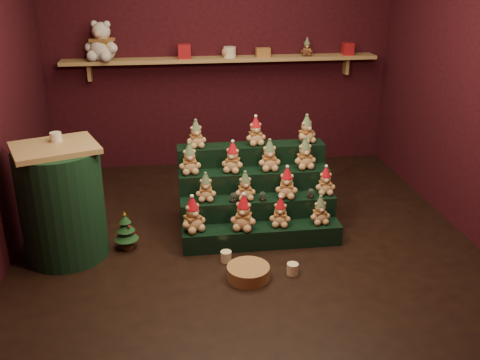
{
  "coord_description": "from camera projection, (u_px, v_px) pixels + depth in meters",
  "views": [
    {
      "loc": [
        -0.63,
        -4.28,
        2.31
      ],
      "look_at": [
        -0.01,
        0.25,
        0.46
      ],
      "focal_mm": 40.0,
      "sensor_mm": 36.0,
      "label": 1
    }
  ],
  "objects": [
    {
      "name": "teddy_0",
      "position": [
        193.0,
        214.0,
        4.55
      ],
      "size": [
        0.29,
        0.28,
        0.31
      ],
      "primitive_type": null,
      "rotation": [
        0.0,
        0.0,
        0.49
      ],
      "color": "tan",
      "rests_on": "riser_tier_front"
    },
    {
      "name": "gift_tin_red_b",
      "position": [
        348.0,
        49.0,
        6.24
      ],
      "size": [
        0.12,
        0.12,
        0.14
      ],
      "primitive_type": "cube",
      "color": "#B31B22",
      "rests_on": "back_shelf"
    },
    {
      "name": "teddy_7",
      "position": [
        325.0,
        181.0,
        4.84
      ],
      "size": [
        0.19,
        0.18,
        0.25
      ],
      "primitive_type": null,
      "rotation": [
        0.0,
        0.0,
        -0.08
      ],
      "color": "tan",
      "rests_on": "riser_tier_midfront"
    },
    {
      "name": "teddy_3",
      "position": [
        320.0,
        210.0,
        4.69
      ],
      "size": [
        0.19,
        0.18,
        0.25
      ],
      "primitive_type": null,
      "rotation": [
        0.0,
        0.0,
        0.08
      ],
      "color": "tan",
      "rests_on": "riser_tier_front"
    },
    {
      "name": "brown_bear",
      "position": [
        307.0,
        47.0,
        6.15
      ],
      "size": [
        0.16,
        0.15,
        0.2
      ],
      "primitive_type": null,
      "rotation": [
        0.0,
        0.0,
        -0.14
      ],
      "color": "#512B1B",
      "rests_on": "back_shelf"
    },
    {
      "name": "mini_christmas_tree",
      "position": [
        126.0,
        231.0,
        4.61
      ],
      "size": [
        0.21,
        0.21,
        0.36
      ],
      "rotation": [
        0.0,
        0.0,
        -0.43
      ],
      "color": "#412817",
      "rests_on": "ground"
    },
    {
      "name": "mug_left",
      "position": [
        226.0,
        256.0,
        4.46
      ],
      "size": [
        0.09,
        0.09,
        0.09
      ],
      "primitive_type": "cylinder",
      "color": "beige",
      "rests_on": "ground"
    },
    {
      "name": "snow_globe_c",
      "position": [
        311.0,
        193.0,
        4.78
      ],
      "size": [
        0.07,
        0.07,
        0.09
      ],
      "color": "black",
      "rests_on": "riser_tier_midfront"
    },
    {
      "name": "ground",
      "position": [
        245.0,
        237.0,
        4.87
      ],
      "size": [
        4.0,
        4.0,
        0.0
      ],
      "primitive_type": "plane",
      "color": "black",
      "rests_on": "ground"
    },
    {
      "name": "teddy_13",
      "position": [
        256.0,
        131.0,
        5.02
      ],
      "size": [
        0.21,
        0.19,
        0.26
      ],
      "primitive_type": null,
      "rotation": [
        0.0,
        0.0,
        0.12
      ],
      "color": "tan",
      "rests_on": "riser_tier_back"
    },
    {
      "name": "teddy_2",
      "position": [
        280.0,
        212.0,
        4.64
      ],
      "size": [
        0.22,
        0.21,
        0.26
      ],
      "primitive_type": null,
      "rotation": [
        0.0,
        0.0,
        -0.24
      ],
      "color": "tan",
      "rests_on": "riser_tier_front"
    },
    {
      "name": "back_shelf",
      "position": [
        222.0,
        60.0,
        6.11
      ],
      "size": [
        3.6,
        0.26,
        0.24
      ],
      "color": "tan",
      "rests_on": "ground"
    },
    {
      "name": "teddy_8",
      "position": [
        190.0,
        158.0,
        4.82
      ],
      "size": [
        0.21,
        0.19,
        0.28
      ],
      "primitive_type": null,
      "rotation": [
        0.0,
        0.0,
        0.06
      ],
      "color": "tan",
      "rests_on": "riser_tier_midback"
    },
    {
      "name": "table_ornament",
      "position": [
        56.0,
        137.0,
        4.29
      ],
      "size": [
        0.09,
        0.09,
        0.07
      ],
      "primitive_type": "cylinder",
      "color": "beige",
      "rests_on": "side_table"
    },
    {
      "name": "mug_right",
      "position": [
        293.0,
        269.0,
        4.27
      ],
      "size": [
        0.09,
        0.09,
        0.09
      ],
      "primitive_type": "cylinder",
      "color": "beige",
      "rests_on": "ground"
    },
    {
      "name": "riser_tier_back",
      "position": [
        251.0,
        180.0,
        5.2
      ],
      "size": [
        1.4,
        0.22,
        0.72
      ],
      "primitive_type": "cube",
      "color": "black",
      "rests_on": "ground"
    },
    {
      "name": "teddy_5",
      "position": [
        245.0,
        186.0,
        4.73
      ],
      "size": [
        0.19,
        0.18,
        0.26
      ],
      "primitive_type": null,
      "rotation": [
        0.0,
        0.0,
        0.06
      ],
      "color": "tan",
      "rests_on": "riser_tier_midfront"
    },
    {
      "name": "riser_tier_midfront",
      "position": [
        258.0,
        216.0,
        4.87
      ],
      "size": [
        1.4,
        0.22,
        0.36
      ],
      "primitive_type": "cube",
      "color": "black",
      "rests_on": "ground"
    },
    {
      "name": "gift_tin_red_a",
      "position": [
        184.0,
        51.0,
        5.99
      ],
      "size": [
        0.14,
        0.14,
        0.16
      ],
      "primitive_type": "cube",
      "color": "#B31B22",
      "rests_on": "back_shelf"
    },
    {
      "name": "teddy_12",
      "position": [
        196.0,
        134.0,
        4.95
      ],
      "size": [
        0.21,
        0.19,
        0.26
      ],
      "primitive_type": null,
      "rotation": [
        0.0,
        0.0,
        0.16
      ],
      "color": "tan",
      "rests_on": "riser_tier_back"
    },
    {
      "name": "gift_tin_cream",
      "position": [
        230.0,
        52.0,
        6.07
      ],
      "size": [
        0.14,
        0.14,
        0.12
      ],
      "primitive_type": "cylinder",
      "color": "beige",
      "rests_on": "back_shelf"
    },
    {
      "name": "scarf_gift_box",
      "position": [
        263.0,
        52.0,
        6.12
      ],
      "size": [
        0.16,
        0.1,
        0.1
      ],
      "primitive_type": "cube",
      "color": "#C7491C",
      "rests_on": "back_shelf"
    },
    {
      "name": "front_wall",
      "position": [
        310.0,
        177.0,
        2.47
      ],
      "size": [
        4.0,
        0.1,
        2.8
      ],
      "primitive_type": "cube",
      "color": "black",
      "rests_on": "ground"
    },
    {
      "name": "back_wall",
      "position": [
        220.0,
        48.0,
        6.23
      ],
      "size": [
        4.0,
        0.1,
        2.8
      ],
      "primitive_type": "cube",
      "color": "black",
      "rests_on": "ground"
    },
    {
      "name": "shelf_plush_ball",
      "position": [
        227.0,
        52.0,
        6.06
      ],
      "size": [
        0.12,
        0.12,
        0.12
      ],
      "primitive_type": "sphere",
      "color": "tan",
      "rests_on": "back_shelf"
    },
    {
      "name": "teddy_1",
      "position": [
        244.0,
        212.0,
        4.57
      ],
      "size": [
        0.28,
        0.26,
        0.31
      ],
      "primitive_type": null,
      "rotation": [
        0.0,
        0.0,
        -0.35
      ],
      "color": "tan",
      "rests_on": "riser_tier_front"
    },
    {
      "name": "teddy_9",
      "position": [
        233.0,
        157.0,
        4.86
      ],
      "size": [
        0.25,
        0.24,
        0.28
      ],
      "primitive_type": null,
      "rotation": [
        0.0,
        0.0,
        -0.41
      ],
      "color": "tan",
      "rests_on": "riser_tier_midback"
    },
    {
      "name": "white_bear",
      "position": [
        101.0,
        36.0,
        5.8
      ],
      "size": [
        0.48,
        0.45,
        0.53
      ],
      "primitive_type": null,
      "rotation": [
        0.0,
        0.0,
        -0.35
      ],
      "color": "silver",
      "rests_on": "back_shelf"
    },
    {
      "name": "riser_tier_midback",
      "position": [
        254.0,
        197.0,
        5.03
      ],
      "size": [
        1.4,
        0.22,
        0.54
      ],
      "primitive_type": "cube",
      "color": "black",
      "rests_on": "ground"
    },
    {
      "name": "teddy_11",
      "position": [
        305.0,
        153.0,
        4.95
      ],
      "size": [
        0.22,
        0.2,
        0.29
      ],
      "primitive_type": null,
      "rotation": [
        0.0,
        0.0,
        0.1
      ],
      "color": "tan",
      "rests_on": "riser_tier_midback"
    },
    {
      "name": "snow_globe_a",
      "position": [
        233.0,
        197.0,
        4.7
      ],
      "size": [
        0.07,
        0.07,
        0.09
      ],
      "color": "black",
      "rests_on": "riser_tier_midfront"
    },
    {
      "name": "side_table",
      "position": [
        62.0,
        202.0,
        4.4
      ],
      "size": [
        0.79,
        0.73,
        0.98
      ],
      "rotation": [
        0.0,
        0.0,
        0.36
      ],
      "color": "tan",
      "rests_on": "ground"
    },
    {
      "name": "teddy_4",
      "position": [
        206.0,
        187.0,
        4.71
      ],
      "size": [
        0.2,
        0.18,
        0.25
      ],
      "primitive_type": null,
      "rotation": [
        0.0,
        0.0,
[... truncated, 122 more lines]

